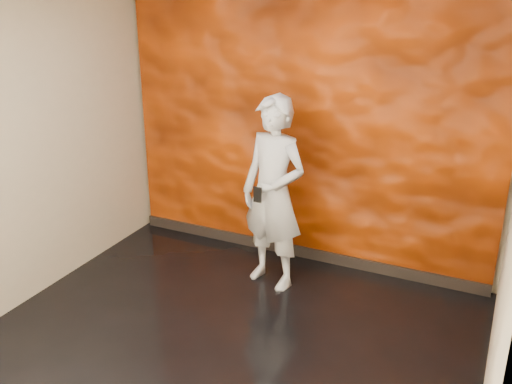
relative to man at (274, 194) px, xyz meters
name	(u,v)px	position (x,y,z in m)	size (l,w,h in m)	color
room	(208,194)	(0.05, -1.30, 0.46)	(4.02, 4.02, 2.81)	black
feature_wall	(305,132)	(0.05, 0.66, 0.44)	(3.90, 0.06, 2.75)	#CD4103
baseboard	(300,251)	(0.05, 0.62, -0.88)	(3.90, 0.04, 0.12)	black
man	(274,194)	(0.00, 0.00, 0.00)	(0.68, 0.45, 1.87)	#AAB0BB
phone	(258,195)	(-0.04, -0.26, 0.08)	(0.08, 0.02, 0.15)	black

